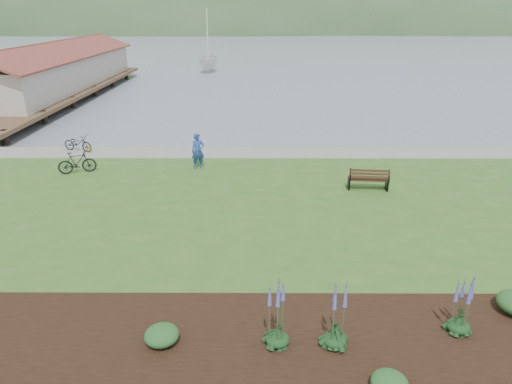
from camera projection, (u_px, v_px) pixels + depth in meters
ground at (252, 205)px, 20.99m from camera, size 600.00×600.00×0.00m
lawn at (251, 220)px, 19.06m from camera, size 34.00×20.00×0.40m
shoreline_path at (254, 153)px, 27.23m from camera, size 34.00×2.20×0.03m
garden_bed at (364, 343)px, 11.73m from camera, size 24.00×4.40×0.04m
far_hillside at (309, 31)px, 178.54m from camera, size 580.00×80.00×38.00m
pier_pavilion at (56, 71)px, 45.61m from camera, size 8.00×36.00×5.40m
park_bench at (369, 179)px, 21.50m from camera, size 1.90×0.92×1.14m
person at (198, 148)px, 24.20m from camera, size 0.97×0.83×2.26m
bicycle_a at (78, 143)px, 27.37m from camera, size 1.30×2.08×1.03m
bicycle_b at (77, 163)px, 23.73m from camera, size 1.15×1.98×1.15m
sailboat at (209, 72)px, 64.92m from camera, size 10.66×10.84×26.77m
pannier at (88, 149)px, 27.51m from camera, size 0.24×0.30×0.28m
echium_0 at (336, 321)px, 11.38m from camera, size 0.62×0.62×1.99m
echium_1 at (462, 308)px, 11.88m from camera, size 0.62×0.62×1.87m
echium_4 at (278, 314)px, 11.33m from camera, size 0.62×0.62×2.28m
shrub_0 at (162, 335)px, 11.66m from camera, size 0.90×0.90×0.45m
shrub_1 at (390, 383)px, 10.19m from camera, size 0.84×0.84×0.42m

